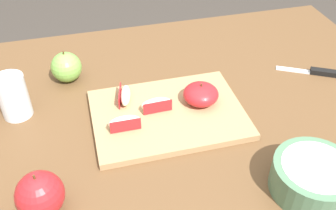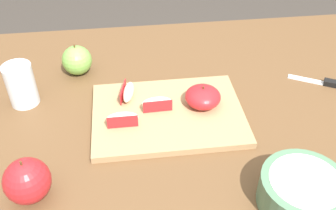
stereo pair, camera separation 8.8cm
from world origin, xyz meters
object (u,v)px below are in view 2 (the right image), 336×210
Objects in this scene: apple_wedge_front at (157,103)px; whole_apple_granny_green at (77,60)px; paring_knife at (332,84)px; apple_half_skin_up at (203,98)px; apple_wedge_near_knife at (128,92)px; drinking_glass_water at (21,85)px; ceramic_fruit_bowl at (302,191)px; apple_wedge_left at (122,118)px; whole_apple_crimson at (27,181)px; cutting_board at (168,114)px.

whole_apple_granny_green is at bearing 134.39° from apple_wedge_front.
apple_half_skin_up is at bearing -170.64° from paring_knife.
apple_wedge_near_knife is 0.71× the size of drinking_glass_water.
apple_wedge_near_knife is at bearing 131.46° from ceramic_fruit_bowl.
apple_wedge_front is 0.48× the size of paring_knife.
whole_apple_crimson is (-0.18, -0.16, 0.01)m from apple_wedge_left.
drinking_glass_water is at bearing 172.52° from apple_wedge_near_knife.
drinking_glass_water is at bearing 165.09° from apple_wedge_front.
apple_wedge_left is 0.27m from drinking_glass_water.
cutting_board is at bearing 34.39° from whole_apple_crimson.
whole_apple_crimson reaches higher than apple_wedge_front.
apple_half_skin_up is 0.36m from paring_knife.
apple_wedge_near_knife is 0.25m from drinking_glass_water.
whole_apple_granny_green reaches higher than cutting_board.
cutting_board is 4.83× the size of apple_wedge_front.
drinking_glass_water reaches higher than apple_wedge_near_knife.
apple_wedge_near_knife is at bearing 80.00° from apple_wedge_left.
cutting_board is at bearing -172.16° from apple_half_skin_up.
drinking_glass_water is at bearing 163.77° from cutting_board.
apple_half_skin_up is at bearing -17.46° from apple_wedge_near_knife.
apple_wedge_near_knife is at bearing 141.78° from apple_wedge_front.
apple_wedge_left is at bearing -151.79° from apple_wedge_front.
whole_apple_crimson is at bearing -145.61° from cutting_board.
whole_apple_crimson is 1.09× the size of whole_apple_granny_green.
paring_knife is (0.46, 0.06, -0.03)m from apple_wedge_front.
paring_knife is (0.35, 0.06, -0.03)m from apple_half_skin_up.
apple_wedge_left is 0.96× the size of apple_wedge_near_knife.
whole_apple_crimson is at bearing -79.05° from drinking_glass_water.
drinking_glass_water is (-0.55, 0.37, 0.02)m from ceramic_fruit_bowl.
apple_half_skin_up is at bearing -33.66° from whole_apple_granny_green.
apple_wedge_left is 0.09m from apple_wedge_front.
apple_wedge_front is at bearing 148.13° from cutting_board.
apple_half_skin_up is 0.80× the size of drinking_glass_water.
apple_wedge_front is 0.76× the size of whole_apple_crimson.
whole_apple_granny_green is (-0.11, 0.24, 0.01)m from apple_wedge_left.
drinking_glass_water reaches higher than whole_apple_granny_green.
ceramic_fruit_bowl is at bearing -34.03° from drinking_glass_water.
apple_wedge_near_knife is 0.53m from paring_knife.
apple_wedge_left is at bearing -100.00° from apple_wedge_near_knife.
paring_knife is 0.67m from whole_apple_granny_green.
drinking_glass_water reaches higher than cutting_board.
apple_wedge_left reaches higher than cutting_board.
apple_wedge_left and apple_wedge_near_knife have the same top height.
apple_wedge_front is 0.08m from apple_wedge_near_knife.
paring_knife is (0.44, 0.07, -0.00)m from cutting_board.
whole_apple_granny_green is at bearing 135.65° from cutting_board.
whole_apple_crimson reaches higher than paring_knife.
apple_wedge_near_knife is (-0.06, 0.05, 0.00)m from apple_wedge_front.
cutting_board is at bearing -44.35° from whole_apple_granny_green.
apple_half_skin_up is 0.89× the size of whole_apple_crimson.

